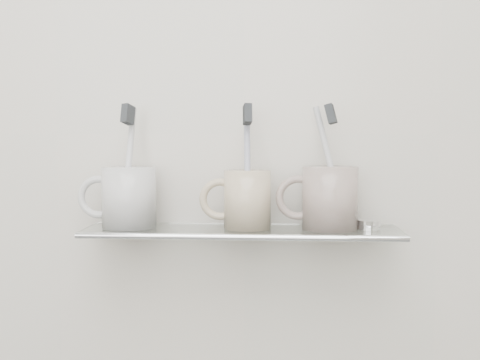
# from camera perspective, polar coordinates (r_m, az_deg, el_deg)

# --- Properties ---
(wall_back) EXTENTS (2.50, 0.00, 2.50)m
(wall_back) POSITION_cam_1_polar(r_m,az_deg,el_deg) (1.01, 0.38, 4.38)
(wall_back) COLOR beige
(wall_back) RESTS_ON ground
(shelf_glass) EXTENTS (0.50, 0.12, 0.01)m
(shelf_glass) POSITION_cam_1_polar(r_m,az_deg,el_deg) (0.96, 0.17, -4.87)
(shelf_glass) COLOR silver
(shelf_glass) RESTS_ON wall_back
(shelf_rail) EXTENTS (0.50, 0.01, 0.01)m
(shelf_rail) POSITION_cam_1_polar(r_m,az_deg,el_deg) (0.90, -0.04, -5.43)
(shelf_rail) COLOR silver
(shelf_rail) RESTS_ON shelf_glass
(bracket_left) EXTENTS (0.02, 0.03, 0.02)m
(bracket_left) POSITION_cam_1_polar(r_m,az_deg,el_deg) (1.04, -11.36, -4.85)
(bracket_left) COLOR silver
(bracket_left) RESTS_ON wall_back
(bracket_right) EXTENTS (0.02, 0.03, 0.02)m
(bracket_right) POSITION_cam_1_polar(r_m,az_deg,el_deg) (1.02, 12.30, -5.07)
(bracket_right) COLOR silver
(bracket_right) RESTS_ON wall_back
(mug_left) EXTENTS (0.10, 0.10, 0.10)m
(mug_left) POSITION_cam_1_polar(r_m,az_deg,el_deg) (0.98, -10.48, -1.62)
(mug_left) COLOR silver
(mug_left) RESTS_ON shelf_glass
(mug_left_handle) EXTENTS (0.07, 0.01, 0.07)m
(mug_left_handle) POSITION_cam_1_polar(r_m,az_deg,el_deg) (1.00, -13.23, -1.58)
(mug_left_handle) COLOR silver
(mug_left_handle) RESTS_ON mug_left
(toothbrush_left) EXTENTS (0.02, 0.06, 0.19)m
(toothbrush_left) POSITION_cam_1_polar(r_m,az_deg,el_deg) (0.98, -10.52, 1.45)
(toothbrush_left) COLOR silver
(toothbrush_left) RESTS_ON mug_left
(bristles_left) EXTENTS (0.02, 0.03, 0.04)m
(bristles_left) POSITION_cam_1_polar(r_m,az_deg,el_deg) (0.98, -10.58, 6.13)
(bristles_left) COLOR #292C30
(bristles_left) RESTS_ON toothbrush_left
(mug_center) EXTENTS (0.10, 0.10, 0.09)m
(mug_center) POSITION_cam_1_polar(r_m,az_deg,el_deg) (0.95, 0.70, -1.86)
(mug_center) COLOR beige
(mug_center) RESTS_ON shelf_glass
(mug_center_handle) EXTENTS (0.07, 0.01, 0.07)m
(mug_center_handle) POSITION_cam_1_polar(r_m,az_deg,el_deg) (0.96, -1.89, -1.84)
(mug_center_handle) COLOR beige
(mug_center_handle) RESTS_ON mug_center
(toothbrush_center) EXTENTS (0.02, 0.06, 0.19)m
(toothbrush_center) POSITION_cam_1_polar(r_m,az_deg,el_deg) (0.95, 0.71, 1.44)
(toothbrush_center) COLOR #9499B9
(toothbrush_center) RESTS_ON mug_center
(bristles_center) EXTENTS (0.02, 0.03, 0.03)m
(bristles_center) POSITION_cam_1_polar(r_m,az_deg,el_deg) (0.95, 0.71, 6.26)
(bristles_center) COLOR #292C30
(bristles_center) RESTS_ON toothbrush_center
(mug_right) EXTENTS (0.11, 0.11, 0.10)m
(mug_right) POSITION_cam_1_polar(r_m,az_deg,el_deg) (0.96, 8.52, -1.69)
(mug_right) COLOR white
(mug_right) RESTS_ON shelf_glass
(mug_right_handle) EXTENTS (0.07, 0.01, 0.07)m
(mug_right_handle) POSITION_cam_1_polar(r_m,az_deg,el_deg) (0.95, 5.53, -1.68)
(mug_right_handle) COLOR white
(mug_right_handle) RESTS_ON mug_right
(toothbrush_right) EXTENTS (0.06, 0.04, 0.19)m
(toothbrush_right) POSITION_cam_1_polar(r_m,az_deg,el_deg) (0.95, 8.56, 1.40)
(toothbrush_right) COLOR #BDBDBD
(toothbrush_right) RESTS_ON mug_right
(bristles_right) EXTENTS (0.02, 0.03, 0.03)m
(bristles_right) POSITION_cam_1_polar(r_m,az_deg,el_deg) (0.95, 8.61, 6.21)
(bristles_right) COLOR #292C30
(bristles_right) RESTS_ON toothbrush_right
(chrome_cap) EXTENTS (0.04, 0.04, 0.02)m
(chrome_cap) POSITION_cam_1_polar(r_m,az_deg,el_deg) (0.97, 12.13, -4.15)
(chrome_cap) COLOR silver
(chrome_cap) RESTS_ON shelf_glass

